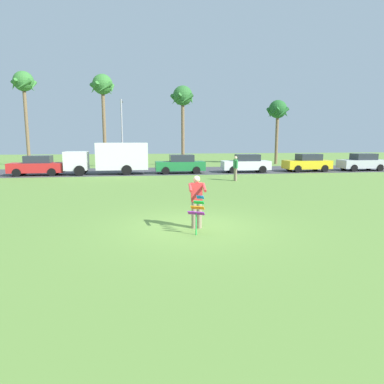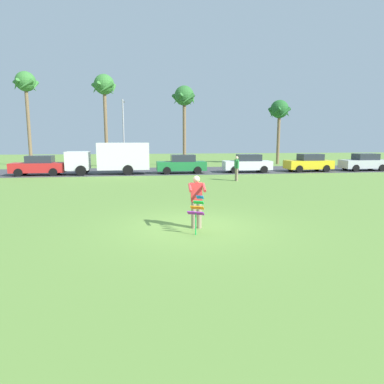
{
  "view_description": "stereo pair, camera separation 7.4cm",
  "coord_description": "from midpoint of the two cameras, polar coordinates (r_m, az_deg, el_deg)",
  "views": [
    {
      "loc": [
        -1.63,
        -10.87,
        2.87
      ],
      "look_at": [
        0.15,
        0.81,
        1.05
      ],
      "focal_mm": 31.76,
      "sensor_mm": 36.0,
      "label": 1
    },
    {
      "loc": [
        -1.56,
        -10.88,
        2.87
      ],
      "look_at": [
        0.15,
        0.81,
        1.05
      ],
      "focal_mm": 31.76,
      "sensor_mm": 36.0,
      "label": 2
    }
  ],
  "objects": [
    {
      "name": "ground_plane",
      "position": [
        11.36,
        0.04,
        -5.88
      ],
      "size": [
        120.0,
        120.0,
        0.0
      ],
      "primitive_type": "plane",
      "color": "olive"
    },
    {
      "name": "road_strip",
      "position": [
        31.61,
        -5.38,
        3.53
      ],
      "size": [
        120.0,
        8.0,
        0.01
      ],
      "primitive_type": "cube",
      "color": "#424247",
      "rests_on": "ground"
    },
    {
      "name": "person_kite_flyer",
      "position": [
        10.98,
        0.95,
        -1.32
      ],
      "size": [
        0.57,
        0.68,
        1.73
      ],
      "color": "gray",
      "rests_on": "ground"
    },
    {
      "name": "kite_held",
      "position": [
        10.4,
        1.09,
        -2.87
      ],
      "size": [
        0.6,
        0.72,
        1.15
      ],
      "color": "blue",
      "rests_on": "ground"
    },
    {
      "name": "parked_car_red",
      "position": [
        30.28,
        -24.26,
        4.02
      ],
      "size": [
        4.23,
        1.9,
        1.6
      ],
      "color": "red",
      "rests_on": "ground"
    },
    {
      "name": "parked_truck_white_box",
      "position": [
        29.17,
        -12.96,
        5.68
      ],
      "size": [
        6.73,
        2.18,
        2.62
      ],
      "color": "silver",
      "rests_on": "ground"
    },
    {
      "name": "parked_car_green",
      "position": [
        29.31,
        -1.69,
        4.66
      ],
      "size": [
        4.22,
        1.88,
        1.6
      ],
      "color": "#1E7238",
      "rests_on": "ground"
    },
    {
      "name": "parked_car_white",
      "position": [
        30.55,
        9.36,
        4.71
      ],
      "size": [
        4.26,
        1.95,
        1.6
      ],
      "color": "white",
      "rests_on": "ground"
    },
    {
      "name": "parked_car_yellow",
      "position": [
        32.77,
        19.1,
        4.62
      ],
      "size": [
        4.25,
        1.94,
        1.6
      ],
      "color": "yellow",
      "rests_on": "ground"
    },
    {
      "name": "parked_car_silver",
      "position": [
        35.61,
        26.97,
        4.44
      ],
      "size": [
        4.2,
        1.84,
        1.6
      ],
      "color": "silver",
      "rests_on": "ground"
    },
    {
      "name": "palm_tree_left_near",
      "position": [
        41.88,
        -26.08,
        15.67
      ],
      "size": [
        2.58,
        2.71,
        10.08
      ],
      "color": "brown",
      "rests_on": "ground"
    },
    {
      "name": "palm_tree_right_near",
      "position": [
        38.41,
        -14.45,
        16.42
      ],
      "size": [
        2.58,
        2.71,
        9.67
      ],
      "color": "brown",
      "rests_on": "ground"
    },
    {
      "name": "palm_tree_centre_far",
      "position": [
        37.9,
        -1.25,
        15.32
      ],
      "size": [
        2.58,
        2.71,
        8.62
      ],
      "color": "brown",
      "rests_on": "ground"
    },
    {
      "name": "palm_tree_far_left",
      "position": [
        42.05,
        14.51,
        12.94
      ],
      "size": [
        2.58,
        2.71,
        7.47
      ],
      "color": "brown",
      "rests_on": "ground"
    },
    {
      "name": "streetlight_pole",
      "position": [
        36.7,
        -11.38,
        10.36
      ],
      "size": [
        0.24,
        1.65,
        7.0
      ],
      "color": "#9E9EA3",
      "rests_on": "ground"
    },
    {
      "name": "person_walker_near",
      "position": [
        24.13,
        7.59,
        4.08
      ],
      "size": [
        0.25,
        0.57,
        1.73
      ],
      "color": "gray",
      "rests_on": "ground"
    }
  ]
}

